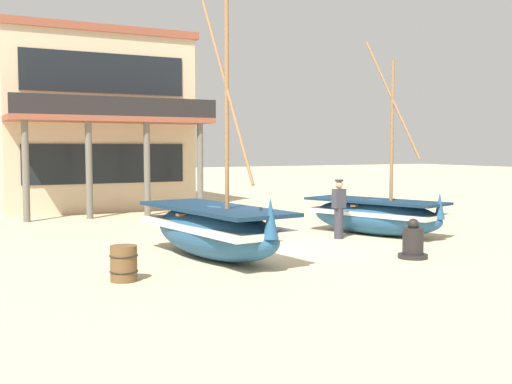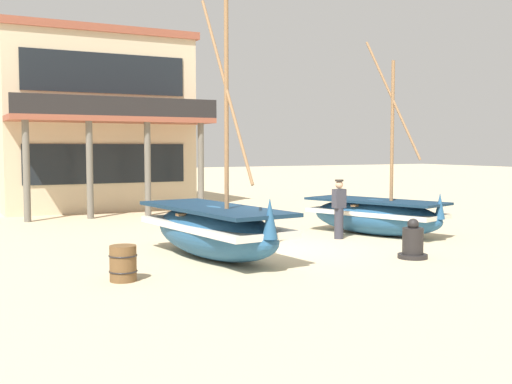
{
  "view_description": "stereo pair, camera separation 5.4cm",
  "coord_description": "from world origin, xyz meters",
  "px_view_note": "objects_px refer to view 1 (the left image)",
  "views": [
    {
      "loc": [
        -7.8,
        -13.78,
        2.6
      ],
      "look_at": [
        0.0,
        1.0,
        1.4
      ],
      "focal_mm": 43.95,
      "sensor_mm": 36.0,
      "label": 1
    },
    {
      "loc": [
        -7.76,
        -13.8,
        2.6
      ],
      "look_at": [
        0.0,
        1.0,
        1.4
      ],
      "focal_mm": 43.95,
      "sensor_mm": 36.0,
      "label": 2
    }
  ],
  "objects_px": {
    "fishing_boat_near_left": "(214,229)",
    "harbor_building_main": "(89,122)",
    "fisherman_by_hull": "(339,210)",
    "wooden_barrel": "(124,263)",
    "fishing_boat_centre_large": "(375,215)",
    "capstan_winch": "(413,243)"
  },
  "relations": [
    {
      "from": "wooden_barrel",
      "to": "fishing_boat_near_left",
      "type": "bearing_deg",
      "value": 29.78
    },
    {
      "from": "fishing_boat_centre_large",
      "to": "harbor_building_main",
      "type": "relative_size",
      "value": 0.7
    },
    {
      "from": "fishing_boat_near_left",
      "to": "fisherman_by_hull",
      "type": "bearing_deg",
      "value": 15.41
    },
    {
      "from": "fishing_boat_centre_large",
      "to": "capstan_winch",
      "type": "distance_m",
      "value": 3.97
    },
    {
      "from": "capstan_winch",
      "to": "wooden_barrel",
      "type": "distance_m",
      "value": 6.73
    },
    {
      "from": "wooden_barrel",
      "to": "harbor_building_main",
      "type": "relative_size",
      "value": 0.09
    },
    {
      "from": "fisherman_by_hull",
      "to": "capstan_winch",
      "type": "distance_m",
      "value": 3.42
    },
    {
      "from": "fisherman_by_hull",
      "to": "wooden_barrel",
      "type": "distance_m",
      "value": 7.49
    },
    {
      "from": "harbor_building_main",
      "to": "capstan_winch",
      "type": "bearing_deg",
      "value": -77.2
    },
    {
      "from": "fishing_boat_centre_large",
      "to": "wooden_barrel",
      "type": "relative_size",
      "value": 8.15
    },
    {
      "from": "fisherman_by_hull",
      "to": "wooden_barrel",
      "type": "height_order",
      "value": "fisherman_by_hull"
    },
    {
      "from": "fishing_boat_centre_large",
      "to": "fisherman_by_hull",
      "type": "xyz_separation_m",
      "value": [
        -1.46,
        -0.19,
        0.24
      ]
    },
    {
      "from": "fishing_boat_centre_large",
      "to": "fisherman_by_hull",
      "type": "height_order",
      "value": "fishing_boat_centre_large"
    },
    {
      "from": "fisherman_by_hull",
      "to": "wooden_barrel",
      "type": "xyz_separation_m",
      "value": [
        -6.98,
        -2.69,
        -0.48
      ]
    },
    {
      "from": "fishing_boat_near_left",
      "to": "wooden_barrel",
      "type": "distance_m",
      "value": 3.0
    },
    {
      "from": "fishing_boat_near_left",
      "to": "capstan_winch",
      "type": "distance_m",
      "value": 4.66
    },
    {
      "from": "fishing_boat_centre_large",
      "to": "harbor_building_main",
      "type": "distance_m",
      "value": 14.28
    },
    {
      "from": "fishing_boat_centre_large",
      "to": "capstan_winch",
      "type": "height_order",
      "value": "fishing_boat_centre_large"
    },
    {
      "from": "fishing_boat_near_left",
      "to": "fisherman_by_hull",
      "type": "distance_m",
      "value": 4.56
    },
    {
      "from": "fishing_boat_near_left",
      "to": "harbor_building_main",
      "type": "bearing_deg",
      "value": 88.43
    },
    {
      "from": "fishing_boat_centre_large",
      "to": "wooden_barrel",
      "type": "xyz_separation_m",
      "value": [
        -8.43,
        -2.88,
        -0.24
      ]
    },
    {
      "from": "fisherman_by_hull",
      "to": "fishing_boat_near_left",
      "type": "bearing_deg",
      "value": -164.59
    }
  ]
}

